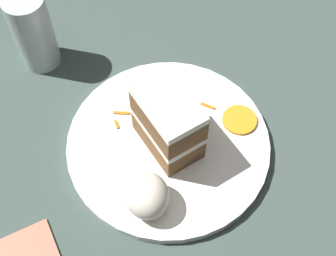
# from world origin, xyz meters

# --- Properties ---
(ground_plane) EXTENTS (6.00, 6.00, 0.00)m
(ground_plane) POSITION_xyz_m (0.00, 0.00, 0.00)
(ground_plane) COLOR black
(ground_plane) RESTS_ON ground
(dining_table) EXTENTS (1.22, 0.84, 0.04)m
(dining_table) POSITION_xyz_m (0.00, 0.00, 0.02)
(dining_table) COLOR #384742
(dining_table) RESTS_ON ground
(plate) EXTENTS (0.30, 0.30, 0.02)m
(plate) POSITION_xyz_m (-0.00, 0.01, 0.05)
(plate) COLOR white
(plate) RESTS_ON dining_table
(cake_slice) EXTENTS (0.11, 0.08, 0.10)m
(cake_slice) POSITION_xyz_m (-0.00, 0.01, 0.11)
(cake_slice) COLOR brown
(cake_slice) RESTS_ON plate
(cream_dollop) EXTENTS (0.07, 0.06, 0.06)m
(cream_dollop) POSITION_xyz_m (0.08, -0.05, 0.08)
(cream_dollop) COLOR silver
(cream_dollop) RESTS_ON plate
(orange_garnish) EXTENTS (0.05, 0.05, 0.00)m
(orange_garnish) POSITION_xyz_m (0.00, 0.12, 0.06)
(orange_garnish) COLOR orange
(orange_garnish) RESTS_ON plate
(carrot_shreds_scatter) EXTENTS (0.09, 0.15, 0.00)m
(carrot_shreds_scatter) POSITION_xyz_m (-0.08, 0.01, 0.06)
(carrot_shreds_scatter) COLOR orange
(carrot_shreds_scatter) RESTS_ON plate
(drinking_glass) EXTENTS (0.06, 0.06, 0.13)m
(drinking_glass) POSITION_xyz_m (-0.23, -0.14, 0.10)
(drinking_glass) COLOR silver
(drinking_glass) RESTS_ON dining_table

